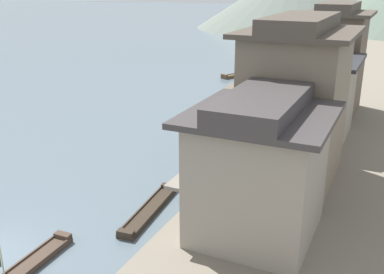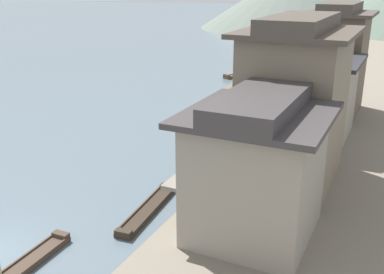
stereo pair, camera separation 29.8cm
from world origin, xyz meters
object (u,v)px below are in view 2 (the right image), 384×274
boat_midriver_drifting (234,132)px  house_waterfront_tall (318,94)px  boat_moored_far (240,75)px  boat_moored_nearest (263,110)px  boat_foreground_poled (18,271)px  boat_midriver_upstream (325,62)px  house_waterfront_narrow (335,60)px  house_waterfront_nearest (256,168)px  boat_moored_second (148,210)px  boat_moored_third (311,70)px  house_waterfront_second (294,102)px

boat_midriver_drifting → house_waterfront_tall: size_ratio=0.72×
boat_moored_far → boat_midriver_drifting: (6.96, -20.39, -0.04)m
house_waterfront_tall → boat_moored_nearest: bearing=130.9°
boat_foreground_poled → boat_midriver_upstream: boat_midriver_upstream is taller
house_waterfront_tall → house_waterfront_narrow: size_ratio=0.80×
boat_moored_far → boat_midriver_upstream: size_ratio=1.08×
boat_foreground_poled → boat_moored_far: boat_moored_far is taller
house_waterfront_tall → house_waterfront_narrow: bearing=90.4°
boat_moored_nearest → house_waterfront_nearest: size_ratio=0.94×
boat_midriver_upstream → boat_foreground_poled: bearing=-92.6°
boat_midriver_upstream → house_waterfront_tall: 34.58m
boat_moored_nearest → house_waterfront_tall: house_waterfront_tall is taller
boat_moored_second → house_waterfront_nearest: house_waterfront_nearest is taller
boat_moored_second → boat_moored_far: size_ratio=1.24×
boat_foreground_poled → boat_moored_third: (1.80, 47.54, 0.01)m
boat_moored_far → boat_midriver_upstream: boat_midriver_upstream is taller
boat_foreground_poled → boat_moored_third: 47.58m
boat_moored_third → house_waterfront_narrow: 22.06m
boat_foreground_poled → boat_midriver_drifting: boat_midriver_drifting is taller
boat_midriver_drifting → house_waterfront_nearest: (6.17, -14.03, 3.65)m
boat_moored_nearest → boat_midriver_drifting: size_ratio=1.15×
boat_moored_far → house_waterfront_narrow: house_waterfront_narrow is taller
boat_foreground_poled → boat_moored_far: bearing=97.4°
boat_moored_third → house_waterfront_second: 35.96m
house_waterfront_nearest → boat_foreground_poled: bearing=-142.6°
boat_moored_third → house_waterfront_nearest: (6.06, -41.53, 3.65)m
house_waterfront_narrow → boat_moored_second: bearing=-105.3°
boat_moored_nearest → house_waterfront_second: house_waterfront_second is taller
boat_moored_far → house_waterfront_narrow: (12.89, -13.58, 4.91)m
house_waterfront_second → house_waterfront_narrow: (-0.18, 14.41, 0.00)m
boat_moored_nearest → house_waterfront_second: (5.94, -14.37, 4.93)m
boat_midriver_drifting → boat_moored_nearest: bearing=88.6°
boat_midriver_upstream → house_waterfront_narrow: bearing=-79.2°
boat_moored_second → boat_moored_far: bearing=102.3°
boat_midriver_drifting → house_waterfront_nearest: bearing=-66.3°
boat_moored_second → house_waterfront_second: (5.71, 5.82, 4.95)m
boat_moored_nearest → boat_moored_third: boat_moored_nearest is taller
boat_moored_second → boat_midriver_drifting: size_ratio=1.10×
boat_moored_second → boat_midriver_upstream: boat_midriver_upstream is taller
boat_foreground_poled → house_waterfront_nearest: house_waterfront_nearest is taller
house_waterfront_second → boat_midriver_drifting: bearing=128.8°
house_waterfront_tall → boat_foreground_poled: bearing=-110.8°
boat_moored_second → boat_moored_third: 40.92m
house_waterfront_narrow → house_waterfront_tall: bearing=-89.6°
boat_moored_nearest → boat_midriver_upstream: bearing=88.8°
boat_midriver_upstream → house_waterfront_tall: house_waterfront_tall is taller
boat_midriver_drifting → house_waterfront_second: bearing=-51.2°
boat_midriver_upstream → house_waterfront_nearest: bearing=-83.6°
boat_moored_third → boat_moored_far: size_ratio=0.81×
boat_foreground_poled → boat_moored_second: boat_foreground_poled is taller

